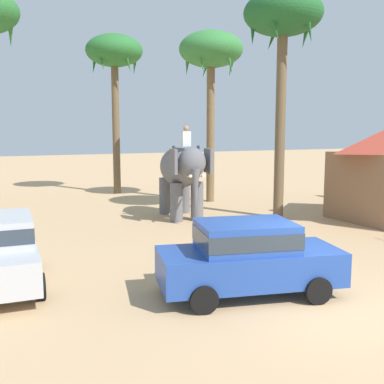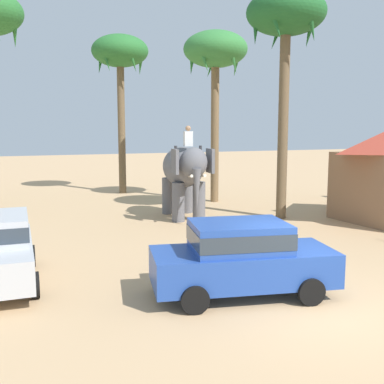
# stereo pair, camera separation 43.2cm
# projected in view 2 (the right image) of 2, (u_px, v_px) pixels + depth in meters

# --- Properties ---
(ground_plane) EXTENTS (120.00, 120.00, 0.00)m
(ground_plane) POSITION_uv_depth(u_px,v_px,m) (320.00, 309.00, 9.77)
(ground_plane) COLOR tan
(car_sedan_foreground) EXTENTS (4.36, 2.49, 1.70)m
(car_sedan_foreground) POSITION_uv_depth(u_px,v_px,m) (241.00, 256.00, 10.47)
(car_sedan_foreground) COLOR #23479E
(car_sedan_foreground) RESTS_ON ground
(elephant_with_mahout) EXTENTS (1.95, 3.96, 3.88)m
(elephant_with_mahout) POSITION_uv_depth(u_px,v_px,m) (184.00, 171.00, 19.47)
(elephant_with_mahout) COLOR slate
(elephant_with_mahout) RESTS_ON ground
(palm_tree_behind_elephant) EXTENTS (3.20, 3.20, 8.58)m
(palm_tree_behind_elephant) POSITION_uv_depth(u_px,v_px,m) (215.00, 55.00, 23.13)
(palm_tree_behind_elephant) COLOR brown
(palm_tree_behind_elephant) RESTS_ON ground
(palm_tree_far_back) EXTENTS (3.20, 3.20, 9.00)m
(palm_tree_far_back) POSITION_uv_depth(u_px,v_px,m) (120.00, 56.00, 26.22)
(palm_tree_far_back) COLOR brown
(palm_tree_far_back) RESTS_ON ground
(palm_tree_leaning_seaward) EXTENTS (3.20, 3.20, 9.27)m
(palm_tree_leaning_seaward) POSITION_uv_depth(u_px,v_px,m) (286.00, 21.00, 18.63)
(palm_tree_leaning_seaward) COLOR brown
(palm_tree_leaning_seaward) RESTS_ON ground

